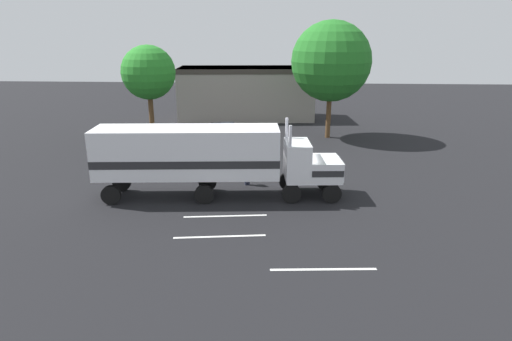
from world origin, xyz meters
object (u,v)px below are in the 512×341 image
at_px(parked_car, 225,132).
at_px(tree_center, 148,73).
at_px(tree_left, 331,61).
at_px(semi_truck, 207,156).
at_px(person_bystander, 247,171).

height_order(parked_car, tree_center, tree_center).
bearing_deg(tree_left, semi_truck, -118.53).
xyz_separation_m(tree_left, tree_center, (-15.96, -1.56, -0.93)).
xyz_separation_m(semi_truck, person_bystander, (2.15, 2.22, -1.63)).
bearing_deg(semi_truck, tree_left, 61.47).
height_order(semi_truck, tree_center, tree_center).
distance_m(person_bystander, parked_car, 11.93).
distance_m(person_bystander, tree_left, 16.10).
xyz_separation_m(semi_truck, tree_left, (8.55, 15.74, 4.33)).
bearing_deg(parked_car, semi_truck, -86.83).
xyz_separation_m(semi_truck, tree_center, (-7.40, 14.17, 3.40)).
bearing_deg(person_bystander, tree_left, 64.64).
height_order(tree_left, tree_center, tree_left).
relative_size(semi_truck, person_bystander, 8.79).
xyz_separation_m(person_bystander, tree_left, (6.41, 13.51, 5.96)).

